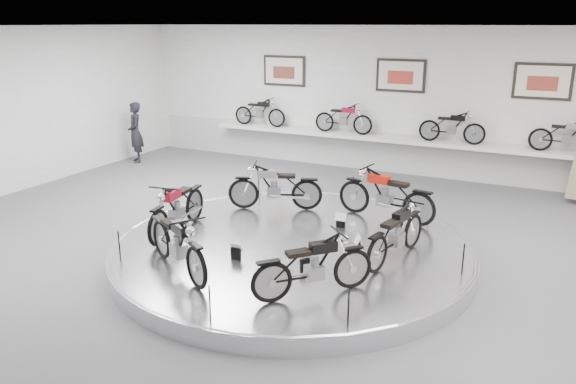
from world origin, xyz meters
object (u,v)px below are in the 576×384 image
at_px(bike_c, 275,187).
at_px(bike_f, 313,265).
at_px(display_platform, 292,250).
at_px(visitor, 135,132).
at_px(bike_b, 386,194).
at_px(bike_d, 177,207).
at_px(bike_a, 396,233).
at_px(bike_e, 178,242).
at_px(shelf, 394,140).

distance_m(bike_c, bike_f, 3.94).
bearing_deg(display_platform, visitor, 148.89).
xyz_separation_m(bike_b, bike_c, (-2.25, -0.41, -0.03)).
height_order(display_platform, bike_d, bike_d).
height_order(bike_b, bike_d, bike_b).
xyz_separation_m(bike_a, bike_b, (-0.74, 1.86, 0.05)).
xyz_separation_m(display_platform, bike_e, (-1.05, -1.91, 0.65)).
xyz_separation_m(bike_d, bike_f, (3.27, -1.18, -0.03)).
xyz_separation_m(bike_e, bike_f, (2.20, 0.22, -0.03)).
xyz_separation_m(display_platform, bike_c, (-1.14, 1.52, 0.64)).
distance_m(shelf, bike_d, 7.23).
bearing_deg(shelf, bike_a, -73.64).
xyz_separation_m(display_platform, bike_f, (1.15, -1.69, 0.62)).
distance_m(bike_b, bike_c, 2.29).
bearing_deg(bike_b, bike_f, 99.08).
bearing_deg(bike_f, visitor, 96.90).
height_order(bike_b, bike_c, bike_b).
distance_m(bike_b, visitor, 8.89).
bearing_deg(bike_a, bike_e, 135.63).
bearing_deg(display_platform, bike_f, -55.68).
relative_size(bike_c, bike_f, 1.05).
bearing_deg(shelf, bike_c, -103.11).
distance_m(display_platform, visitor, 8.68).
xyz_separation_m(bike_d, visitor, (-5.28, 4.97, 0.10)).
xyz_separation_m(bike_a, bike_d, (-3.98, -0.58, 0.03)).
relative_size(shelf, bike_c, 6.59).
relative_size(bike_d, bike_e, 1.00).
xyz_separation_m(bike_e, visitor, (-6.35, 6.38, 0.10)).
bearing_deg(bike_d, display_platform, 95.57).
relative_size(shelf, bike_b, 6.25).
distance_m(bike_b, bike_d, 4.05).
xyz_separation_m(bike_b, visitor, (-8.52, 2.53, 0.09)).
bearing_deg(bike_a, visitor, 75.97).
bearing_deg(bike_d, bike_a, 90.36).
bearing_deg(display_platform, bike_e, -118.72).
relative_size(bike_a, bike_d, 0.93).
relative_size(bike_b, bike_e, 1.04).
distance_m(shelf, bike_b, 4.61).
relative_size(bike_c, bike_e, 0.98).
distance_m(bike_e, bike_f, 2.21).
bearing_deg(bike_a, bike_f, 169.50).
xyz_separation_m(bike_b, bike_f, (0.04, -3.62, -0.05)).
bearing_deg(bike_f, shelf, 50.75).
relative_size(bike_b, bike_d, 1.03).
distance_m(bike_d, visitor, 7.25).
relative_size(bike_e, bike_f, 1.07).
distance_m(shelf, bike_c, 5.01).
distance_m(shelf, bike_a, 6.60).
bearing_deg(visitor, bike_a, 17.15).
distance_m(bike_b, bike_f, 3.62).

